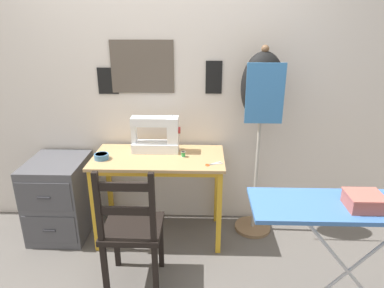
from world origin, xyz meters
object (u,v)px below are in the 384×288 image
Objects in this scene: wooden_chair at (132,230)px; storage_box at (364,201)px; thread_spool_near_machine at (183,154)px; dress_form at (262,98)px; scissors at (211,164)px; ironing_board at (360,212)px; fabric_bowl at (102,156)px; sewing_machine at (158,136)px; filing_cabinet at (60,197)px.

wooden_chair is 5.14× the size of storage_box.
thread_spool_near_machine is 0.77m from dress_form.
dress_form reaches higher than storage_box.
wooden_chair is (-0.54, -0.45, -0.30)m from scissors.
dress_form is 1.37× the size of ironing_board.
storage_box is (1.32, -0.37, 0.46)m from wooden_chair.
storage_box is at bearing -104.66° from ironing_board.
fabric_bowl is at bearing 151.34° from storage_box.
scissors is 0.08× the size of dress_form.
wooden_chair is at bearing -58.38° from fabric_bowl.
wooden_chair is at bearing 164.45° from storage_box.
dress_form is 1.18m from ironing_board.
scissors is (0.44, -0.27, -0.14)m from sewing_machine.
ironing_board is (1.33, -0.33, 0.37)m from wooden_chair.
storage_box reaches higher than scissors.
dress_form reaches higher than wooden_chair.
fabric_bowl is 0.84× the size of scissors.
sewing_machine is at bearing 6.00° from filing_cabinet.
ironing_board reaches higher than fabric_bowl.
filing_cabinet is (-0.76, 0.63, -0.11)m from wooden_chair.
wooden_chair is (-0.11, -0.72, -0.44)m from sewing_machine.
scissors is 1.11m from ironing_board.
scissors is 1.38m from filing_cabinet.
wooden_chair is at bearing -98.39° from sewing_machine.
dress_form is (1.70, 0.08, 0.87)m from filing_cabinet.
thread_spool_near_machine is at bearing -28.34° from sewing_machine.
fabric_bowl is 0.71m from wooden_chair.
sewing_machine is 0.90m from dress_form.
ironing_board is (1.23, -1.05, -0.06)m from sewing_machine.
ironing_board is (2.09, -0.96, 0.48)m from filing_cabinet.
scissors is (0.87, -0.08, -0.02)m from fabric_bowl.
sewing_machine is 3.50× the size of fabric_bowl.
thread_spool_near_machine is 0.05× the size of wooden_chair.
thread_spool_near_machine is at bearing -170.07° from dress_form.
sewing_machine is at bearing 139.52° from ironing_board.
wooden_chair is at bearing -39.59° from filing_cabinet.
fabric_bowl is 1.36m from dress_form.
filing_cabinet is 2.38m from storage_box.
storage_box is at bearing -70.54° from dress_form.
storage_box is at bearing -25.56° from filing_cabinet.
scissors is 1.14m from storage_box.
wooden_chair reaches higher than thread_spool_near_machine.
sewing_machine reaches higher than ironing_board.
dress_form reaches higher than ironing_board.
dress_form is at bearing 37.01° from wooden_chair.
fabric_bowl is at bearing 152.53° from ironing_board.
storage_box is (1.22, -1.09, 0.03)m from sewing_machine.
thread_spool_near_machine is at bearing 5.83° from fabric_bowl.
fabric_bowl is at bearing 174.51° from scissors.
fabric_bowl and thread_spool_near_machine have the same top height.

